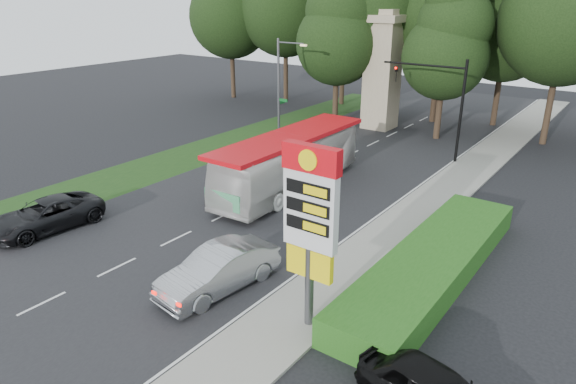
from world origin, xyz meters
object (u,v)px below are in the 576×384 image
Objects in this scene: suv_charcoal at (46,215)px; monument at (382,70)px; streetlight_signs at (281,84)px; sedan_silver at (219,270)px; gas_station_pylon at (310,214)px; traffic_signal_mast at (444,95)px; transit_bus at (290,162)px.

monument is at bearing 86.36° from suv_charcoal.
monument is at bearing 58.03° from streetlight_signs.
sedan_silver is at bearing 9.65° from suv_charcoal.
gas_station_pylon is 0.86× the size of streetlight_signs.
sedan_silver is at bearing -178.71° from gas_station_pylon.
traffic_signal_mast is at bearing 8.92° from streetlight_signs.
sedan_silver is at bearing -71.22° from transit_bus.
gas_station_pylon is 0.95× the size of traffic_signal_mast.
monument reaches higher than sedan_silver.
transit_bus is (-8.70, 10.89, -2.73)m from gas_station_pylon.
streetlight_signs is 12.11m from transit_bus.
monument reaches higher than transit_bus.
traffic_signal_mast reaches higher than sedan_silver.
streetlight_signs is 21.42m from suv_charcoal.
monument is 1.86× the size of sedan_silver.
gas_station_pylon is 1.22× the size of suv_charcoal.
monument is 0.81× the size of transit_bus.
gas_station_pylon is at bearing -80.91° from traffic_signal_mast.
transit_bus is at bearing -115.00° from traffic_signal_mast.
gas_station_pylon reaches higher than sedan_silver.
transit_bus is at bearing 128.61° from gas_station_pylon.
streetlight_signs is at bearing 128.96° from gas_station_pylon.
transit_bus is (2.50, -17.11, -3.39)m from monument.
gas_station_pylon is 0.56× the size of transit_bus.
gas_station_pylon is at bearing -68.20° from monument.
gas_station_pylon is 5.61m from sedan_silver.
streetlight_signs reaches higher than gas_station_pylon.
suv_charcoal is at bearing -98.22° from monument.
sedan_silver is (-4.34, -0.10, -3.56)m from gas_station_pylon.
suv_charcoal is (-6.70, -11.97, -0.94)m from transit_bus.
transit_bus is at bearing 65.34° from suv_charcoal.
streetlight_signs is 1.48× the size of sedan_silver.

